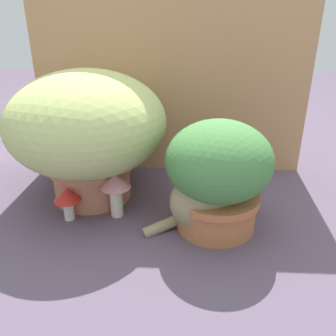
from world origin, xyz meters
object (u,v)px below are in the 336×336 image
Objects in this scene: mushroom_ornament_red at (67,197)px; mushroom_ornament_pink at (115,186)px; cat at (213,193)px; grass_planter at (87,129)px; leafy_planter at (218,174)px.

mushroom_ornament_pink is (0.16, 0.03, 0.03)m from mushroom_ornament_red.
grass_planter is at bearing 158.03° from cat.
grass_planter is at bearing 74.87° from mushroom_ornament_red.
mushroom_ornament_pink is at bearing 171.54° from cat.
leafy_planter is at bearing -8.62° from mushroom_ornament_pink.
grass_planter is 0.25m from mushroom_ornament_red.
cat is at bearing -8.46° from mushroom_ornament_pink.
leafy_planter reaches higher than mushroom_ornament_pink.
grass_planter reaches higher than mushroom_ornament_red.
leafy_planter reaches higher than mushroom_ornament_red.
cat reaches higher than mushroom_ornament_pink.
leafy_planter is at bearing -21.77° from grass_planter.
mushroom_ornament_red is at bearing -105.13° from grass_planter.
cat is 0.32m from mushroom_ornament_pink.
cat reaches higher than mushroom_ornament_red.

